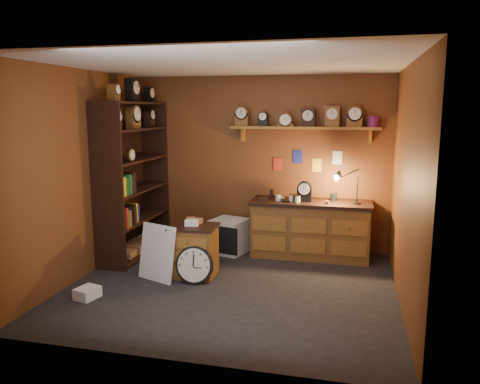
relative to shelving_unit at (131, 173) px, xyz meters
The scene contains 11 objects.
floor 2.40m from the shelving_unit, 28.68° to the right, with size 4.00×4.00×0.00m, color black.
room_shell 2.09m from the shelving_unit, 25.39° to the right, with size 4.02×3.62×2.71m.
shelving_unit is the anchor object (origin of this frame).
workbench 2.79m from the shelving_unit, 10.63° to the left, with size 1.77×0.66×1.36m.
low_cabinet 1.65m from the shelving_unit, 29.90° to the right, with size 0.62×0.53×0.77m.
big_round_clock 1.91m from the shelving_unit, 36.31° to the right, with size 0.49×0.16×0.49m.
white_panel 1.75m from the shelving_unit, 50.14° to the right, with size 0.56×0.02×0.75m, color silver.
mini_fridge 1.76m from the shelving_unit, 16.48° to the left, with size 0.62×0.63×0.52m.
floor_box_a 1.29m from the shelving_unit, ahead, with size 0.28×0.24×0.17m, color #91633F.
floor_box_b 2.10m from the shelving_unit, 82.26° to the right, with size 0.22×0.26×0.13m, color white.
floor_box_c 1.41m from the shelving_unit, 11.87° to the left, with size 0.22×0.19×0.17m, color #91633F.
Camera 1 is at (1.39, -5.37, 2.19)m, focal length 35.00 mm.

